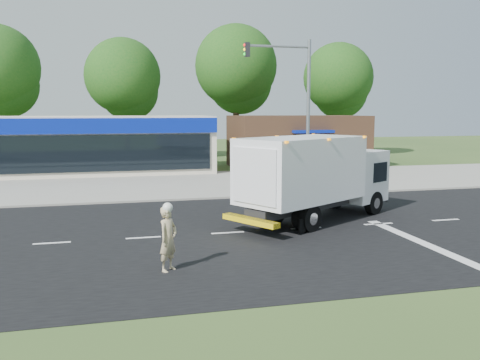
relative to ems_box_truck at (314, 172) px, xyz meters
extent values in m
plane|color=#385123|center=(-0.78, -1.18, -1.96)|extent=(120.00, 120.00, 0.00)
cube|color=black|center=(-0.78, -1.18, -1.95)|extent=(60.00, 14.00, 0.02)
cube|color=gray|center=(-0.78, 7.02, -1.90)|extent=(60.00, 2.40, 0.12)
cube|color=gray|center=(-0.78, 12.82, -1.95)|extent=(60.00, 9.00, 0.02)
cube|color=silver|center=(-9.78, -1.18, -1.94)|extent=(1.20, 0.15, 0.01)
cube|color=silver|center=(-6.78, -1.18, -1.94)|extent=(1.20, 0.15, 0.01)
cube|color=silver|center=(-3.78, -1.18, -1.94)|extent=(1.20, 0.15, 0.01)
cube|color=silver|center=(-0.78, -1.18, -1.94)|extent=(1.20, 0.15, 0.01)
cube|color=silver|center=(2.22, -1.18, -1.94)|extent=(1.20, 0.15, 0.01)
cube|color=silver|center=(5.22, -1.18, -1.94)|extent=(1.20, 0.15, 0.01)
cube|color=silver|center=(2.22, -4.18, -1.94)|extent=(0.40, 7.00, 0.01)
cube|color=black|center=(-0.72, -0.43, -1.24)|extent=(4.97, 3.52, 0.36)
cube|color=silver|center=(2.43, 1.44, -0.36)|extent=(2.91, 2.96, 2.17)
cube|color=black|center=(3.28, 1.94, -0.15)|extent=(1.13, 1.77, 0.93)
cube|color=white|center=(-0.72, -0.43, 0.21)|extent=(5.70, 4.76, 2.43)
cube|color=silver|center=(-2.96, -1.75, 0.16)|extent=(1.10, 1.81, 1.96)
cube|color=yellow|center=(-3.12, -1.85, -1.39)|extent=(1.57, 2.32, 0.19)
cube|color=orange|center=(-0.72, -0.43, 1.40)|extent=(5.55, 4.69, 0.08)
cylinder|color=black|center=(1.98, 2.31, -1.46)|extent=(1.01, 0.77, 0.99)
cylinder|color=black|center=(2.98, 0.62, -1.46)|extent=(1.01, 0.77, 0.99)
cylinder|color=black|center=(-1.87, 0.09, -1.46)|extent=(1.01, 0.77, 0.99)
cylinder|color=black|center=(-0.82, -1.68, -1.46)|extent=(1.01, 0.77, 0.99)
imported|color=tan|center=(-6.31, -5.02, -1.06)|extent=(0.76, 0.78, 1.80)
sphere|color=white|center=(-6.31, -5.02, -0.18)|extent=(0.28, 0.28, 0.28)
cube|color=beige|center=(-9.78, 18.82, 0.04)|extent=(18.00, 6.00, 4.00)
cube|color=#061B8E|center=(-9.78, 15.77, 1.44)|extent=(18.00, 0.30, 1.00)
cube|color=black|center=(-9.78, 15.77, -0.36)|extent=(17.00, 0.12, 2.40)
cube|color=#382316|center=(6.22, 18.82, 0.04)|extent=(10.00, 6.00, 4.00)
cube|color=#061B8E|center=(6.22, 15.72, 0.94)|extent=(3.00, 1.20, 0.20)
cube|color=black|center=(6.22, 15.77, -0.46)|extent=(3.00, 0.12, 2.20)
cylinder|color=gray|center=(2.22, 6.42, 2.04)|extent=(0.18, 0.18, 8.00)
cylinder|color=gray|center=(0.52, 6.42, 5.64)|extent=(3.40, 0.12, 0.12)
cube|color=black|center=(-1.08, 6.42, 5.44)|extent=(0.25, 0.25, 0.70)
sphere|color=#184E16|center=(-16.28, 27.32, 4.55)|extent=(5.46, 5.46, 5.46)
cylinder|color=#332114|center=(-6.78, 26.82, 1.47)|extent=(0.56, 0.56, 6.86)
sphere|color=#184E16|center=(-6.78, 26.82, 5.39)|extent=(6.47, 6.47, 6.47)
sphere|color=#184E16|center=(-6.28, 27.32, 4.12)|extent=(5.10, 5.10, 5.10)
cylinder|color=#332114|center=(3.22, 26.82, 1.96)|extent=(0.56, 0.56, 7.84)
sphere|color=#184E16|center=(3.22, 26.82, 6.44)|extent=(7.39, 7.39, 7.39)
sphere|color=#184E16|center=(3.72, 27.32, 4.99)|extent=(5.82, 5.82, 5.82)
cylinder|color=#332114|center=(13.22, 26.82, 1.54)|extent=(0.56, 0.56, 7.00)
sphere|color=#184E16|center=(13.22, 26.82, 5.54)|extent=(6.60, 6.60, 6.60)
sphere|color=#184E16|center=(13.72, 27.32, 4.24)|extent=(5.20, 5.20, 5.20)
camera|label=1|loc=(-7.65, -18.63, 2.43)|focal=38.00mm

